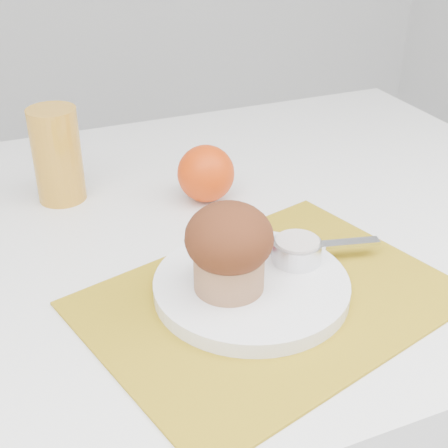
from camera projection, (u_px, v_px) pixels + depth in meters
name	position (u px, v px, depth m)	size (l,w,h in m)	color
table	(183.00, 424.00, 1.02)	(1.20, 0.80, 0.75)	white
placemat	(270.00, 300.00, 0.69)	(0.39, 0.29, 0.00)	#A88717
plate	(251.00, 286.00, 0.70)	(0.22, 0.22, 0.02)	white
ramekin	(297.00, 251.00, 0.72)	(0.06, 0.06, 0.02)	silver
cream	(297.00, 242.00, 0.72)	(0.05, 0.05, 0.01)	beige
raspberry_near	(250.00, 251.00, 0.73)	(0.02, 0.02, 0.02)	#60020A
raspberry_far	(255.00, 245.00, 0.74)	(0.02, 0.02, 0.02)	#620208
butter_knife	(306.00, 247.00, 0.75)	(0.18, 0.01, 0.00)	silver
orange	(206.00, 174.00, 0.89)	(0.08, 0.08, 0.08)	#DF3E07
juice_glass	(57.00, 155.00, 0.88)	(0.07, 0.07, 0.14)	gold
muffin	(229.00, 247.00, 0.66)	(0.09, 0.09, 0.10)	#AE7A54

